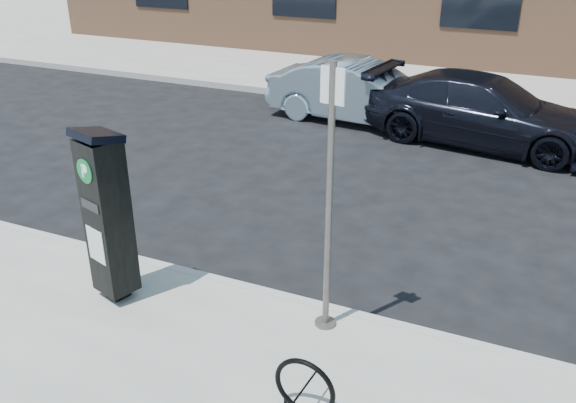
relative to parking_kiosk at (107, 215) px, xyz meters
The scene contains 9 objects.
ground 2.32m from the parking_kiosk, 22.45° to the left, with size 120.00×120.00×0.00m, color black.
sidewalk_far 14.92m from the parking_kiosk, 82.82° to the left, with size 60.00×12.00×0.15m, color gray.
curb_near 2.27m from the parking_kiosk, 21.92° to the left, with size 60.00×0.12×0.16m, color #9E9B93.
curb_far 9.05m from the parking_kiosk, 78.05° to the left, with size 60.00×0.12×0.16m, color #9E9B93.
parking_kiosk is the anchor object (origin of this frame).
sign_pole 2.35m from the parking_kiosk, 11.06° to the left, with size 0.24×0.22×2.71m.
bike_rack 2.77m from the parking_kiosk, 16.96° to the right, with size 0.56×0.09×0.56m.
car_silver 7.62m from the parking_kiosk, 87.73° to the left, with size 1.34×3.85×1.27m, color #98B2C2.
car_dark 7.78m from the parking_kiosk, 68.39° to the left, with size 1.81×4.45×1.29m, color black.
Camera 1 is at (2.17, -5.17, 3.96)m, focal length 38.00 mm.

